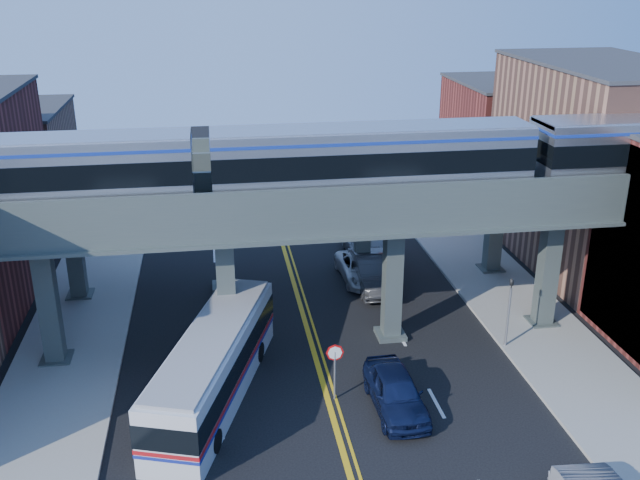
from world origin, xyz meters
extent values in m
plane|color=black|center=(0.00, 0.00, 0.00)|extent=(120.00, 120.00, 0.00)
cube|color=gray|center=(-11.50, 10.00, 0.08)|extent=(5.00, 70.00, 0.16)
cube|color=gray|center=(11.50, 10.00, 0.08)|extent=(5.00, 70.00, 0.16)
cube|color=#8B5948|center=(-18.50, 29.00, 4.00)|extent=(8.00, 10.00, 8.00)
cube|color=#8B5948|center=(18.50, 16.00, 6.00)|extent=(8.00, 14.00, 12.00)
cube|color=maroon|center=(18.50, 29.00, 4.50)|extent=(8.00, 10.00, 9.00)
cube|color=#45504D|center=(-12.00, 8.00, 3.00)|extent=(0.85, 0.85, 6.00)
cube|color=#45504D|center=(-4.00, 8.00, 3.00)|extent=(0.85, 0.85, 6.00)
cube|color=#45504D|center=(4.00, 8.00, 3.00)|extent=(0.85, 0.85, 6.00)
cube|color=#45504D|center=(12.00, 8.00, 3.00)|extent=(0.85, 0.85, 6.00)
cube|color=#47514E|center=(0.00, 8.00, 6.70)|extent=(52.00, 3.60, 1.40)
cube|color=#45504D|center=(-12.00, 15.00, 3.00)|extent=(0.85, 0.85, 6.00)
cube|color=#45504D|center=(-4.00, 15.00, 3.00)|extent=(0.85, 0.85, 6.00)
cube|color=#45504D|center=(4.00, 15.00, 3.00)|extent=(0.85, 0.85, 6.00)
cube|color=#45504D|center=(12.00, 15.00, 3.00)|extent=(0.85, 0.85, 6.00)
cube|color=#47514E|center=(0.00, 15.00, 6.70)|extent=(52.00, 3.60, 1.40)
cube|color=black|center=(-7.76, 8.00, 7.52)|extent=(2.08, 2.08, 0.24)
cube|color=#B3B6BE|center=(-12.37, 8.00, 9.15)|extent=(14.40, 2.75, 3.03)
cube|color=black|center=(-12.37, 8.00, 9.30)|extent=(14.42, 2.81, 1.04)
cube|color=black|center=(-1.78, 8.00, 7.52)|extent=(2.08, 2.08, 0.24)
cube|color=black|center=(7.44, 8.00, 7.52)|extent=(2.08, 2.08, 0.24)
cube|color=#B3B6BE|center=(2.83, 8.00, 9.15)|extent=(14.40, 2.75, 3.03)
cube|color=black|center=(2.83, 8.00, 9.30)|extent=(14.42, 2.81, 1.04)
cube|color=black|center=(13.42, 8.00, 7.52)|extent=(2.08, 2.08, 0.24)
cylinder|color=slate|center=(0.30, 3.00, 1.15)|extent=(0.09, 0.09, 2.30)
cylinder|color=red|center=(0.30, 3.00, 2.25)|extent=(0.76, 0.04, 0.76)
cylinder|color=slate|center=(9.20, 6.00, 1.60)|extent=(0.12, 0.12, 3.20)
imported|color=black|center=(9.20, 6.00, 3.65)|extent=(0.15, 0.18, 0.90)
cube|color=silver|center=(-4.72, 4.00, 1.45)|extent=(5.88, 11.44, 2.91)
cube|color=black|center=(-4.72, 4.00, 1.83)|extent=(5.95, 11.50, 0.98)
cube|color=#B21419|center=(-4.72, 4.00, 1.17)|extent=(5.94, 11.49, 0.17)
cylinder|color=black|center=(-5.86, 0.59, 0.47)|extent=(2.70, 1.69, 0.94)
cylinder|color=black|center=(-3.72, 6.99, 0.47)|extent=(2.70, 1.69, 0.94)
imported|color=#0E1636|center=(2.67, 1.90, 0.83)|extent=(2.08, 4.93, 1.67)
imported|color=#303033|center=(4.44, 13.95, 0.93)|extent=(2.06, 5.68, 1.86)
imported|color=silver|center=(3.97, 14.99, 0.69)|extent=(2.48, 5.07, 1.39)
imported|color=#9A9B9F|center=(5.00, 18.28, 0.92)|extent=(2.84, 6.46, 1.85)
camera|label=1|loc=(-4.31, -22.55, 17.30)|focal=40.00mm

